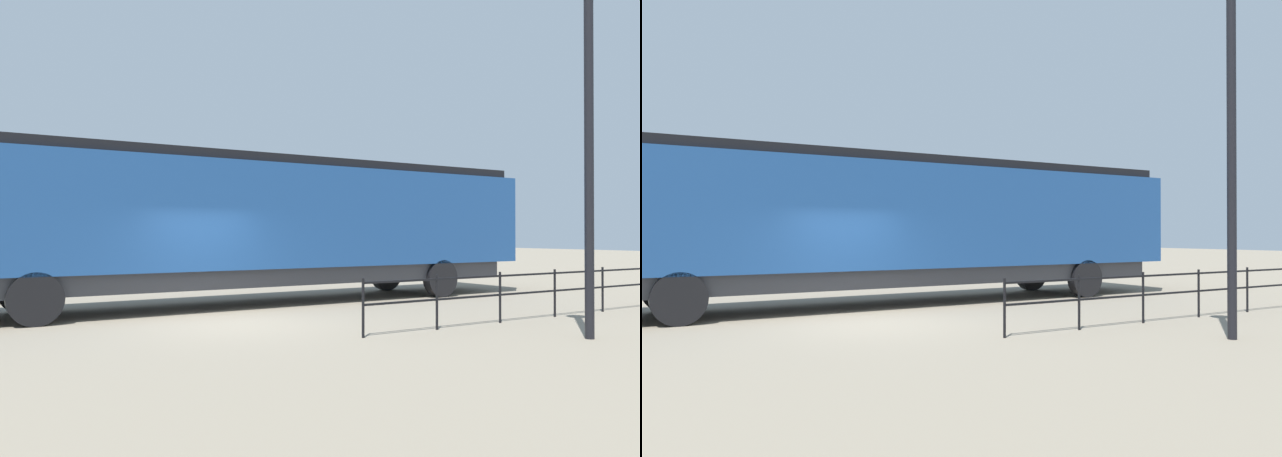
% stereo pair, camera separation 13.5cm
% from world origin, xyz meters
% --- Properties ---
extents(ground_plane, '(120.00, 120.00, 0.00)m').
position_xyz_m(ground_plane, '(0.00, 0.00, 0.00)').
color(ground_plane, gray).
extents(locomotive, '(2.91, 17.12, 3.89)m').
position_xyz_m(locomotive, '(-3.04, 2.55, 2.20)').
color(locomotive, navy).
rests_on(locomotive, ground_plane).
extents(lamp_post, '(0.48, 0.48, 6.70)m').
position_xyz_m(lamp_post, '(5.06, 4.72, 4.51)').
color(lamp_post, black).
rests_on(lamp_post, ground_plane).
extents(platform_fence, '(0.05, 10.65, 1.07)m').
position_xyz_m(platform_fence, '(2.86, 6.64, 0.70)').
color(platform_fence, black).
rests_on(platform_fence, ground_plane).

